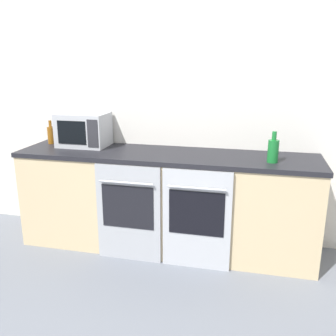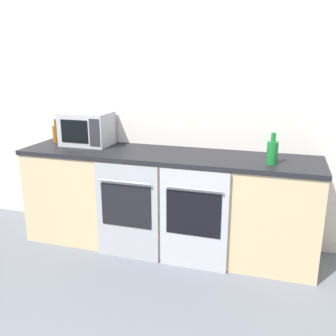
% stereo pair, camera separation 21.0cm
% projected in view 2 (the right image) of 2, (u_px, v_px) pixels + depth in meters
% --- Properties ---
extents(wall_back, '(10.00, 0.06, 2.60)m').
position_uv_depth(wall_back, '(176.00, 105.00, 3.53)').
color(wall_back, silver).
rests_on(wall_back, ground_plane).
extents(counter_back, '(2.69, 0.63, 0.91)m').
position_uv_depth(counter_back, '(166.00, 201.00, 3.46)').
color(counter_back, '#D1B789').
rests_on(counter_back, ground_plane).
extents(oven_left, '(0.57, 0.06, 0.86)m').
position_uv_depth(oven_left, '(127.00, 212.00, 3.24)').
color(oven_left, '#A8AAAF').
rests_on(oven_left, ground_plane).
extents(oven_right, '(0.57, 0.06, 0.86)m').
position_uv_depth(oven_right, '(194.00, 220.00, 3.07)').
color(oven_right, '#B7BABF').
rests_on(oven_right, ground_plane).
extents(microwave, '(0.46, 0.34, 0.32)m').
position_uv_depth(microwave, '(87.00, 129.00, 3.62)').
color(microwave, '#B7BABF').
rests_on(microwave, counter_back).
extents(bottle_amber, '(0.07, 0.07, 0.23)m').
position_uv_depth(bottle_amber, '(56.00, 133.00, 3.76)').
color(bottle_amber, '#8C5114').
rests_on(bottle_amber, counter_back).
extents(bottle_green, '(0.09, 0.09, 0.25)m').
position_uv_depth(bottle_green, '(272.00, 152.00, 2.96)').
color(bottle_green, '#19722D').
rests_on(bottle_green, counter_back).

